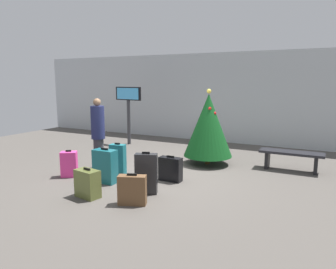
# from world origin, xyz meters

# --- Properties ---
(ground_plane) EXTENTS (16.00, 16.00, 0.00)m
(ground_plane) POSITION_xyz_m (0.00, 0.00, 0.00)
(ground_plane) COLOR #514C47
(back_wall) EXTENTS (16.00, 0.20, 3.17)m
(back_wall) POSITION_xyz_m (0.00, 4.80, 1.58)
(back_wall) COLOR #B7BCC1
(back_wall) RESTS_ON ground_plane
(holiday_tree) EXTENTS (1.27, 1.27, 1.98)m
(holiday_tree) POSITION_xyz_m (0.72, 1.56, 1.04)
(holiday_tree) COLOR #4C3319
(holiday_tree) RESTS_ON ground_plane
(flight_info_kiosk) EXTENTS (1.06, 0.21, 1.98)m
(flight_info_kiosk) POSITION_xyz_m (-2.67, 2.86, 1.42)
(flight_info_kiosk) COLOR #333338
(flight_info_kiosk) RESTS_ON ground_plane
(waiting_bench) EXTENTS (1.50, 0.44, 0.48)m
(waiting_bench) POSITION_xyz_m (2.77, 1.91, 0.36)
(waiting_bench) COLOR black
(waiting_bench) RESTS_ON ground_plane
(traveller_0) EXTENTS (0.43, 0.43, 1.76)m
(traveller_0) POSITION_xyz_m (-1.57, -0.09, 0.93)
(traveller_0) COLOR #333338
(traveller_0) RESTS_ON ground_plane
(suitcase_0) EXTENTS (0.51, 0.26, 0.77)m
(suitcase_0) POSITION_xyz_m (-0.71, -0.93, 0.36)
(suitcase_0) COLOR #19606B
(suitcase_0) RESTS_ON ground_plane
(suitcase_1) EXTENTS (0.47, 0.33, 0.84)m
(suitcase_1) POSITION_xyz_m (0.43, -1.09, 0.40)
(suitcase_1) COLOR #232326
(suitcase_1) RESTS_ON ground_plane
(suitcase_2) EXTENTS (0.39, 0.23, 0.76)m
(suitcase_2) POSITION_xyz_m (-0.83, -0.30, 0.36)
(suitcase_2) COLOR #19606B
(suitcase_2) RESTS_ON ground_plane
(suitcase_3) EXTENTS (0.43, 0.39, 0.63)m
(suitcase_3) POSITION_xyz_m (-1.72, -0.96, 0.29)
(suitcase_3) COLOR #E5388C
(suitcase_3) RESTS_ON ground_plane
(suitcase_4) EXTENTS (0.54, 0.37, 0.58)m
(suitcase_4) POSITION_xyz_m (0.50, -1.70, 0.27)
(suitcase_4) COLOR brown
(suitcase_4) RESTS_ON ground_plane
(suitcase_5) EXTENTS (0.52, 0.35, 0.57)m
(suitcase_5) POSITION_xyz_m (-0.45, -1.79, 0.27)
(suitcase_5) COLOR #59602D
(suitcase_5) RESTS_ON ground_plane
(suitcase_6) EXTENTS (0.51, 0.22, 0.57)m
(suitcase_6) POSITION_xyz_m (0.49, -0.17, 0.27)
(suitcase_6) COLOR black
(suitcase_6) RESTS_ON ground_plane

